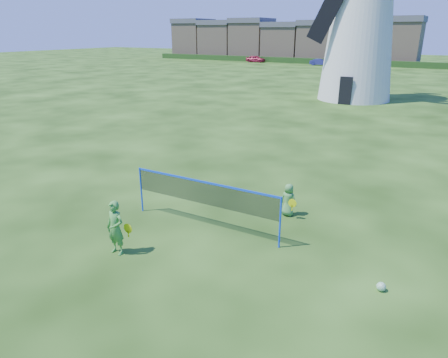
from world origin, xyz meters
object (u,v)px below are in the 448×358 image
object	(u,v)px
windmill	(361,22)
player_girl	(115,228)
car_left	(256,59)
badminton_net	(204,194)
play_ball	(381,287)
car_right	(320,62)
player_boy	(288,200)

from	to	relation	value
windmill	player_girl	size ratio (longest dim) A/B	12.43
windmill	car_left	xyz separation A→B (m)	(-27.24, 36.88, -5.86)
windmill	badminton_net	size ratio (longest dim) A/B	3.79
player_girl	play_ball	world-z (taller)	player_girl
car_right	windmill	bearing A→B (deg)	-160.81
car_left	play_ball	bearing A→B (deg)	-151.68
player_boy	play_ball	bearing A→B (deg)	146.36
badminton_net	player_boy	world-z (taller)	badminton_net
player_girl	car_right	size ratio (longest dim) A/B	0.45
windmill	player_boy	world-z (taller)	windmill
player_girl	car_right	xyz separation A→B (m)	(-14.65, 65.78, -0.20)
windmill	car_right	bearing A→B (deg)	111.54
windmill	badminton_net	xyz separation A→B (m)	(1.89, -27.76, -5.37)
badminton_net	windmill	bearing A→B (deg)	93.89
windmill	player_boy	xyz separation A→B (m)	(3.82, -25.62, -5.96)
badminton_net	player_boy	size ratio (longest dim) A/B	4.59
windmill	car_left	bearing A→B (deg)	126.45
windmill	badminton_net	world-z (taller)	windmill
player_girl	play_ball	xyz separation A→B (m)	(6.63, 1.80, -0.66)
play_ball	car_right	bearing A→B (deg)	108.41
player_girl	player_boy	xyz separation A→B (m)	(3.18, 4.64, -0.22)
player_girl	play_ball	bearing A→B (deg)	17.30
player_girl	car_right	distance (m)	67.39
car_left	car_right	size ratio (longest dim) A/B	1.10
badminton_net	car_right	distance (m)	65.25
play_ball	player_boy	bearing A→B (deg)	140.58
car_left	car_right	bearing A→B (deg)	-95.41
windmill	play_ball	bearing A→B (deg)	-75.67
windmill	play_ball	xyz separation A→B (m)	(7.27, -28.46, -6.40)
play_ball	car_left	size ratio (longest dim) A/B	0.06
windmill	car_right	distance (m)	38.64
windmill	car_right	size ratio (longest dim) A/B	5.56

